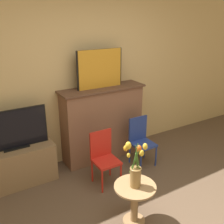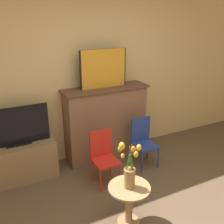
# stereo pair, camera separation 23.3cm
# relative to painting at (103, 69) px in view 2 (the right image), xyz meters

# --- Properties ---
(wall_back) EXTENTS (8.00, 0.06, 2.70)m
(wall_back) POSITION_rel_painting_xyz_m (-0.18, 0.20, -0.05)
(wall_back) COLOR tan
(wall_back) RESTS_ON ground
(fireplace_mantel) EXTENTS (1.30, 0.39, 1.13)m
(fireplace_mantel) POSITION_rel_painting_xyz_m (0.02, -0.01, -0.83)
(fireplace_mantel) COLOR brown
(fireplace_mantel) RESTS_ON ground
(painting) EXTENTS (0.71, 0.03, 0.55)m
(painting) POSITION_rel_painting_xyz_m (0.00, 0.00, 0.00)
(painting) COLOR black
(painting) RESTS_ON fireplace_mantel
(tv_stand) EXTENTS (0.92, 0.41, 0.52)m
(tv_stand) POSITION_rel_painting_xyz_m (-1.27, -0.05, -1.14)
(tv_stand) COLOR olive
(tv_stand) RESTS_ON ground
(tv_monitor) EXTENTS (0.84, 0.12, 0.52)m
(tv_monitor) POSITION_rel_painting_xyz_m (-1.27, -0.05, -0.63)
(tv_monitor) COLOR black
(tv_monitor) RESTS_ON tv_stand
(chair_red) EXTENTS (0.31, 0.31, 0.72)m
(chair_red) POSITION_rel_painting_xyz_m (-0.30, -0.62, -1.00)
(chair_red) COLOR red
(chair_red) RESTS_ON ground
(chair_blue) EXTENTS (0.31, 0.31, 0.72)m
(chair_blue) POSITION_rel_painting_xyz_m (0.41, -0.48, -1.00)
(chair_blue) COLOR navy
(chair_blue) RESTS_ON ground
(side_table) EXTENTS (0.44, 0.44, 0.46)m
(side_table) POSITION_rel_painting_xyz_m (-0.38, -1.43, -1.10)
(side_table) COLOR #99754C
(side_table) RESTS_ON ground
(vase_tulips) EXTENTS (0.22, 0.20, 0.53)m
(vase_tulips) POSITION_rel_painting_xyz_m (-0.38, -1.43, -0.74)
(vase_tulips) COLOR olive
(vase_tulips) RESTS_ON side_table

